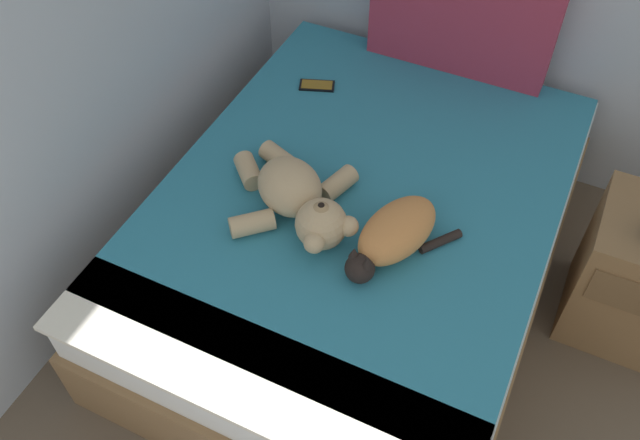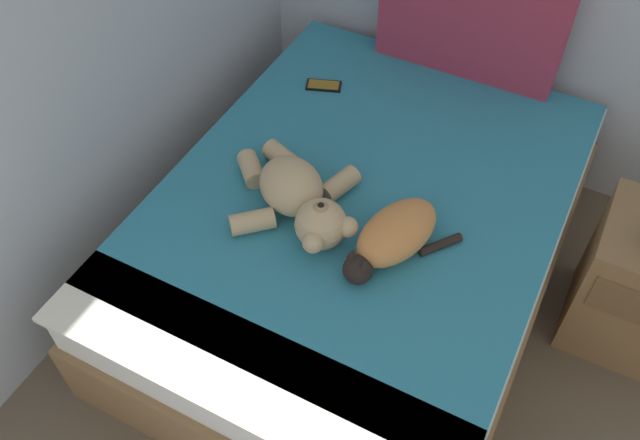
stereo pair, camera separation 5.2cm
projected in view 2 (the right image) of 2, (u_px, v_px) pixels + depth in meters
name	position (u px, v px, depth m)	size (l,w,h in m)	color
bed	(358.00, 243.00, 2.62)	(1.43, 1.91, 0.55)	olive
patterned_cushion	(470.00, 22.00, 2.73)	(0.78, 0.11, 0.47)	#A5334C
cat	(393.00, 236.00, 2.19)	(0.34, 0.42, 0.15)	#D18447
teddy_bear	(299.00, 198.00, 2.29)	(0.57, 0.46, 0.19)	tan
cell_phone	(324.00, 85.00, 2.82)	(0.16, 0.12, 0.01)	black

